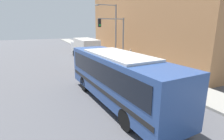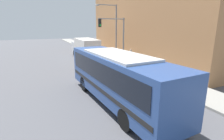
% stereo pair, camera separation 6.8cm
% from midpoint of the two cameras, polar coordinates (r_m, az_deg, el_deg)
% --- Properties ---
extents(ground_plane, '(120.00, 120.00, 0.00)m').
position_cam_midpoint_polar(ground_plane, '(10.27, 6.58, -14.29)').
color(ground_plane, '#515156').
extents(sidewalk, '(2.98, 70.00, 0.17)m').
position_cam_midpoint_polar(sidewalk, '(30.06, -3.40, 5.22)').
color(sidewalk, gray).
rests_on(sidewalk, ground_plane).
extents(building_facade, '(6.00, 26.10, 10.21)m').
position_cam_midpoint_polar(building_facade, '(26.51, 10.76, 14.65)').
color(building_facade, '#B27A4C').
rests_on(building_facade, ground_plane).
extents(city_bus, '(3.17, 10.30, 3.26)m').
position_cam_midpoint_polar(city_bus, '(10.91, 1.63, -1.65)').
color(city_bus, '#2D4C8C').
rests_on(city_bus, ground_plane).
extents(delivery_truck, '(2.36, 8.14, 2.96)m').
position_cam_midpoint_polar(delivery_truck, '(26.72, -9.00, 7.23)').
color(delivery_truck, silver).
rests_on(delivery_truck, ground_plane).
extents(fire_hydrant, '(0.20, 0.28, 0.69)m').
position_cam_midpoint_polar(fire_hydrant, '(14.52, 19.86, -4.11)').
color(fire_hydrant, '#999999').
rests_on(fire_hydrant, sidewalk).
extents(traffic_light_pole, '(3.28, 0.35, 5.57)m').
position_cam_midpoint_polar(traffic_light_pole, '(20.70, 0.91, 11.87)').
color(traffic_light_pole, slate).
rests_on(traffic_light_pole, sidewalk).
extents(street_lamp, '(2.91, 0.28, 7.23)m').
position_cam_midpoint_polar(street_lamp, '(23.04, 0.28, 13.45)').
color(street_lamp, slate).
rests_on(street_lamp, sidewalk).
extents(pedestrian_near_corner, '(0.34, 0.34, 1.68)m').
position_cam_midpoint_polar(pedestrian_near_corner, '(24.26, 1.45, 5.24)').
color(pedestrian_near_corner, '#47382D').
rests_on(pedestrian_near_corner, sidewalk).
extents(pedestrian_mid_block, '(0.34, 0.34, 1.85)m').
position_cam_midpoint_polar(pedestrian_mid_block, '(22.24, 5.97, 4.57)').
color(pedestrian_mid_block, '#47382D').
rests_on(pedestrian_mid_block, sidewalk).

